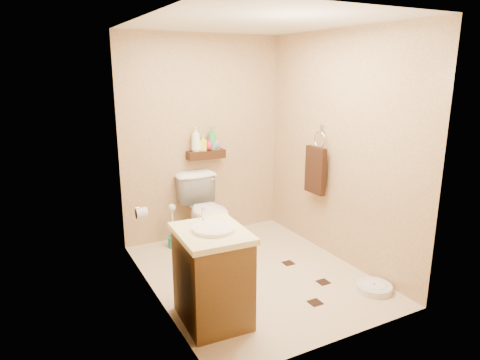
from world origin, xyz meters
TOP-DOWN VIEW (x-y plane):
  - ground at (0.00, 0.00)m, footprint 2.50×2.50m
  - wall_back at (0.00, 1.25)m, footprint 2.00×0.04m
  - wall_front at (0.00, -1.25)m, footprint 2.00×0.04m
  - wall_left at (-1.00, 0.00)m, footprint 0.04×2.50m
  - wall_right at (1.00, 0.00)m, footprint 0.04×2.50m
  - ceiling at (0.00, 0.00)m, footprint 2.00×2.50m
  - wall_shelf at (0.00, 1.17)m, footprint 0.46×0.14m
  - floor_accents at (0.07, -0.03)m, footprint 1.11×1.45m
  - toilet at (-0.15, 0.83)m, footprint 0.47×0.82m
  - vanity at (-0.70, -0.55)m, footprint 0.56×0.67m
  - bathroom_scale at (0.82, -0.82)m, footprint 0.42×0.42m
  - toilet_brush at (-0.50, 1.01)m, footprint 0.12×0.12m
  - towel_ring at (0.91, 0.25)m, footprint 0.12×0.30m
  - toilet_paper at (-0.94, 0.65)m, footprint 0.12×0.11m
  - bottle_a at (-0.13, 1.17)m, footprint 0.15×0.15m
  - bottle_b at (-0.03, 1.17)m, footprint 0.11×0.11m
  - bottle_c at (0.04, 1.17)m, footprint 0.13×0.13m
  - bottle_d at (0.08, 1.17)m, footprint 0.12×0.12m
  - bottle_e at (0.12, 1.17)m, footprint 0.08×0.08m
  - bottle_f at (0.12, 1.17)m, footprint 0.16×0.16m

SIDE VIEW (x-z plane):
  - ground at x=0.00m, z-range 0.00..0.00m
  - floor_accents at x=0.07m, z-range 0.00..0.01m
  - bathroom_scale at x=0.82m, z-range 0.00..0.06m
  - toilet_brush at x=-0.50m, z-range -0.08..0.45m
  - vanity at x=-0.70m, z-range -0.05..0.86m
  - toilet at x=-0.15m, z-range 0.00..0.83m
  - toilet_paper at x=-0.94m, z-range 0.54..0.66m
  - towel_ring at x=0.91m, z-range 0.57..1.33m
  - wall_shelf at x=0.00m, z-range 0.97..1.07m
  - bottle_f at x=0.12m, z-range 1.07..1.22m
  - bottle_c at x=0.04m, z-range 1.07..1.23m
  - bottle_e at x=0.12m, z-range 1.07..1.24m
  - bottle_b at x=-0.03m, z-range 1.07..1.25m
  - wall_back at x=0.00m, z-range 0.00..2.40m
  - wall_front at x=0.00m, z-range 0.00..2.40m
  - wall_left at x=-1.00m, z-range 0.00..2.40m
  - wall_right at x=1.00m, z-range 0.00..2.40m
  - bottle_d at x=0.08m, z-range 1.07..1.34m
  - bottle_a at x=-0.13m, z-range 1.07..1.36m
  - ceiling at x=0.00m, z-range 2.39..2.41m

